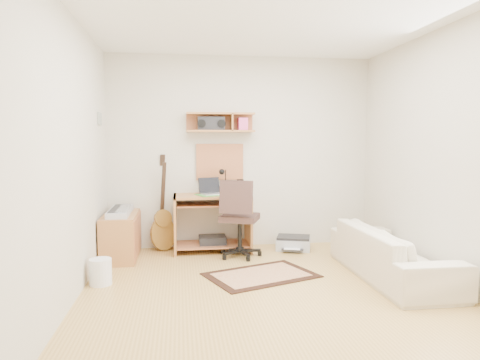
{
  "coord_description": "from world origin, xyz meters",
  "views": [
    {
      "loc": [
        -0.85,
        -3.97,
        1.44
      ],
      "look_at": [
        -0.15,
        1.05,
        1.0
      ],
      "focal_mm": 32.8,
      "sensor_mm": 36.0,
      "label": 1
    }
  ],
  "objects": [
    {
      "name": "floor",
      "position": [
        0.0,
        0.0,
        -0.01
      ],
      "size": [
        3.6,
        4.0,
        0.01
      ],
      "primitive_type": "cube",
      "color": "tan",
      "rests_on": "ground"
    },
    {
      "name": "ceiling",
      "position": [
        0.0,
        0.0,
        2.6
      ],
      "size": [
        3.6,
        4.0,
        0.01
      ],
      "primitive_type": "cube",
      "color": "white",
      "rests_on": "ground"
    },
    {
      "name": "back_wall",
      "position": [
        0.0,
        2.0,
        1.3
      ],
      "size": [
        3.6,
        0.01,
        2.6
      ],
      "primitive_type": "cube",
      "color": "beige",
      "rests_on": "ground"
    },
    {
      "name": "left_wall",
      "position": [
        -1.8,
        0.0,
        1.3
      ],
      "size": [
        0.01,
        4.0,
        2.6
      ],
      "primitive_type": "cube",
      "color": "beige",
      "rests_on": "ground"
    },
    {
      "name": "right_wall",
      "position": [
        1.8,
        0.0,
        1.3
      ],
      "size": [
        0.01,
        4.0,
        2.6
      ],
      "primitive_type": "cube",
      "color": "beige",
      "rests_on": "ground"
    },
    {
      "name": "wall_shelf",
      "position": [
        -0.3,
        1.88,
        1.7
      ],
      "size": [
        0.9,
        0.25,
        0.26
      ],
      "primitive_type": "cube",
      "color": "#B3753F",
      "rests_on": "back_wall"
    },
    {
      "name": "cork_board",
      "position": [
        -0.3,
        1.98,
        1.17
      ],
      "size": [
        0.64,
        0.03,
        0.49
      ],
      "primitive_type": "cube",
      "color": "tan",
      "rests_on": "back_wall"
    },
    {
      "name": "wall_photo",
      "position": [
        -1.79,
        1.5,
        1.72
      ],
      "size": [
        0.02,
        0.2,
        0.15
      ],
      "primitive_type": "cube",
      "color": "#4C8CBF",
      "rests_on": "left_wall"
    },
    {
      "name": "desk",
      "position": [
        -0.43,
        1.73,
        0.38
      ],
      "size": [
        1.0,
        0.55,
        0.75
      ],
      "primitive_type": null,
      "color": "#B3753F",
      "rests_on": "floor"
    },
    {
      "name": "laptop",
      "position": [
        -0.42,
        1.71,
        0.86
      ],
      "size": [
        0.39,
        0.39,
        0.23
      ],
      "primitive_type": null,
      "rotation": [
        0.0,
        0.0,
        0.38
      ],
      "color": "silver",
      "rests_on": "desk"
    },
    {
      "name": "speaker",
      "position": [
        -0.06,
        1.68,
        0.85
      ],
      "size": [
        0.09,
        0.09,
        0.2
      ],
      "primitive_type": "cylinder",
      "color": "black",
      "rests_on": "desk"
    },
    {
      "name": "desk_lamp",
      "position": [
        -0.23,
        1.87,
        0.91
      ],
      "size": [
        0.11,
        0.11,
        0.33
      ],
      "primitive_type": null,
      "color": "black",
      "rests_on": "desk"
    },
    {
      "name": "pencil_cup",
      "position": [
        -0.16,
        1.83,
        0.8
      ],
      "size": [
        0.07,
        0.07,
        0.1
      ],
      "primitive_type": "cylinder",
      "color": "#33579A",
      "rests_on": "desk"
    },
    {
      "name": "boombox",
      "position": [
        -0.42,
        1.87,
        1.68
      ],
      "size": [
        0.35,
        0.16,
        0.18
      ],
      "primitive_type": "cube",
      "color": "black",
      "rests_on": "wall_shelf"
    },
    {
      "name": "rug",
      "position": [
        0.01,
        0.58,
        0.01
      ],
      "size": [
        1.31,
        1.1,
        0.01
      ],
      "primitive_type": "cube",
      "rotation": [
        0.0,
        0.0,
        0.37
      ],
      "color": "beige",
      "rests_on": "floor"
    },
    {
      "name": "task_chair",
      "position": [
        -0.1,
        1.4,
        0.5
      ],
      "size": [
        0.65,
        0.65,
        0.99
      ],
      "primitive_type": null,
      "rotation": [
        0.0,
        0.0,
        -0.36
      ],
      "color": "#392621",
      "rests_on": "floor"
    },
    {
      "name": "cabinet",
      "position": [
        -1.58,
        1.55,
        0.28
      ],
      "size": [
        0.4,
        0.9,
        0.55
      ],
      "primitive_type": "cube",
      "color": "#B3753F",
      "rests_on": "floor"
    },
    {
      "name": "music_keyboard",
      "position": [
        -1.58,
        1.55,
        0.58
      ],
      "size": [
        0.25,
        0.78,
        0.07
      ],
      "primitive_type": "cube",
      "color": "#B2B5BA",
      "rests_on": "cabinet"
    },
    {
      "name": "guitar",
      "position": [
        -1.07,
        1.86,
        0.64
      ],
      "size": [
        0.4,
        0.33,
        1.28
      ],
      "primitive_type": null,
      "rotation": [
        0.0,
        0.0,
        0.41
      ],
      "color": "olive",
      "rests_on": "floor"
    },
    {
      "name": "waste_basket",
      "position": [
        -1.65,
        0.51,
        0.13
      ],
      "size": [
        0.25,
        0.25,
        0.27
      ],
      "primitive_type": "cylinder",
      "rotation": [
        0.0,
        0.0,
        0.15
      ],
      "color": "white",
      "rests_on": "floor"
    },
    {
      "name": "printer",
      "position": [
        0.66,
        1.66,
        0.09
      ],
      "size": [
        0.53,
        0.47,
        0.17
      ],
      "primitive_type": "cube",
      "rotation": [
        0.0,
        0.0,
        -0.31
      ],
      "color": "#A5A8AA",
      "rests_on": "floor"
    },
    {
      "name": "sofa",
      "position": [
        1.38,
        0.33,
        0.35
      ],
      "size": [
        0.53,
        1.81,
        0.71
      ],
      "primitive_type": "imported",
      "rotation": [
        0.0,
        0.0,
        1.57
      ],
      "color": "beige",
      "rests_on": "floor"
    }
  ]
}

